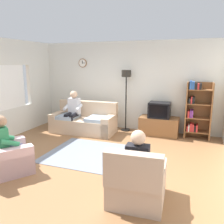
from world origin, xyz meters
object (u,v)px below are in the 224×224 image
person_on_couch (73,109)px  person_in_left_armchair (8,142)px  couch (84,122)px  armchair_near_bookshelf (137,183)px  armchair_near_window (4,158)px  tv_stand (159,126)px  floor_lamp (126,84)px  person_in_right_armchair (139,161)px  tv (160,110)px  bookshelf (197,109)px

person_on_couch → person_in_left_armchair: (0.15, -2.73, -0.09)m
couch → armchair_near_bookshelf: same height
couch → armchair_near_window: same height
tv_stand → floor_lamp: floor_lamp is taller
couch → person_on_couch: person_on_couch is taller
armchair_near_window → person_in_right_armchair: size_ratio=1.05×
couch → floor_lamp: 1.71m
armchair_near_bookshelf → person_in_right_armchair: 0.33m
armchair_near_window → person_on_couch: 2.84m
armchair_near_window → person_in_right_armchair: (2.59, 0.05, 0.32)m
tv → couch: bearing=-168.3°
tv_stand → armchair_near_bookshelf: bearing=-86.7°
tv → person_in_right_armchair: 3.33m
couch → bookshelf: size_ratio=1.20×
couch → armchair_near_window: 2.92m
bookshelf → person_in_right_armchair: bookshelf is taller
tv → person_in_left_armchair: 4.04m
armchair_near_bookshelf → bookshelf: bearing=77.3°
bookshelf → person_in_left_armchair: size_ratio=1.42×
couch → tv_stand: size_ratio=1.74×
bookshelf → person_in_right_armchair: (-0.79, -3.41, -0.21)m
person_in_left_armchair → floor_lamp: bearing=69.1°
floor_lamp → armchair_near_bookshelf: 3.92m
tv_stand → person_in_left_armchair: 4.08m
couch → tv_stand: bearing=12.4°
couch → floor_lamp: floor_lamp is taller
tv_stand → person_in_left_armchair: bearing=-125.2°
person_on_couch → bookshelf: bearing=10.7°
floor_lamp → armchair_near_bookshelf: floor_lamp is taller
armchair_near_window → bookshelf: bearing=45.7°
person_on_couch → person_in_right_armchair: size_ratio=1.11×
bookshelf → person_in_left_armchair: 4.76m
bookshelf → floor_lamp: (-2.03, 0.03, 0.64)m
floor_lamp → person_on_couch: (-1.45, -0.69, -0.75)m
floor_lamp → armchair_near_window: bearing=-111.2°
tv → floor_lamp: size_ratio=0.32×
person_in_right_armchair → bookshelf: bearing=76.9°
armchair_near_window → person_in_right_armchair: bearing=1.1°
person_in_left_armchair → person_in_right_armchair: (2.54, -0.02, 0.00)m
tv_stand → armchair_near_bookshelf: armchair_near_bookshelf is taller
person_in_left_armchair → tv_stand: bearing=54.8°
person_in_right_armchair → couch: bearing=129.6°
floor_lamp → armchair_near_window: 3.92m
person_in_right_armchair → person_in_left_armchair: bearing=179.4°
armchair_near_bookshelf → armchair_near_window: bearing=179.1°
tv → person_on_couch: person_on_couch is taller
tv_stand → person_on_couch: person_on_couch is taller
tv_stand → armchair_near_bookshelf: size_ratio=1.19×
armchair_near_window → person_in_left_armchair: (0.05, 0.07, 0.32)m
floor_lamp → couch: bearing=-153.2°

